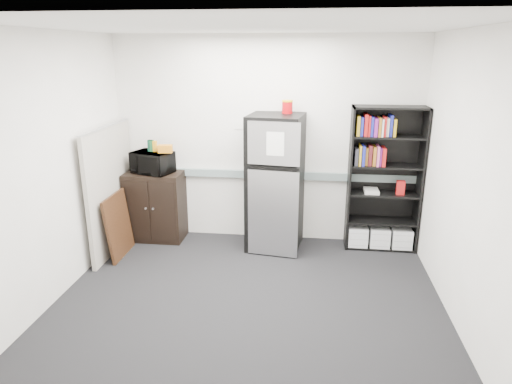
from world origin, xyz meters
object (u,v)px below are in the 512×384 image
(cabinet, at_px, (156,206))
(cubicle_partition, at_px, (111,190))
(refrigerator, at_px, (275,183))
(bookshelf, at_px, (384,181))
(microwave, at_px, (152,162))

(cabinet, bearing_deg, cubicle_partition, -134.80)
(cabinet, bearing_deg, refrigerator, -2.80)
(bookshelf, height_order, refrigerator, bookshelf)
(cabinet, xyz_separation_m, microwave, (0.00, -0.02, 0.61))
(cabinet, distance_m, refrigerator, 1.69)
(bookshelf, relative_size, cabinet, 1.97)
(microwave, height_order, refrigerator, refrigerator)
(cubicle_partition, height_order, refrigerator, refrigerator)
(bookshelf, bearing_deg, cubicle_partition, -171.94)
(refrigerator, bearing_deg, bookshelf, 13.63)
(cubicle_partition, bearing_deg, bookshelf, 8.06)
(bookshelf, xyz_separation_m, refrigerator, (-1.37, -0.14, -0.04))
(bookshelf, bearing_deg, microwave, -178.47)
(refrigerator, bearing_deg, microwave, -174.62)
(cubicle_partition, distance_m, refrigerator, 2.08)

